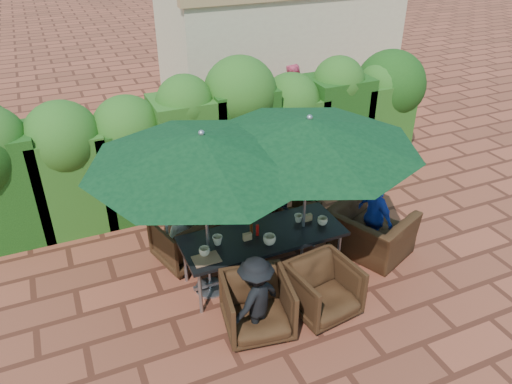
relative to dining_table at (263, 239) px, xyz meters
name	(u,v)px	position (x,y,z in m)	size (l,w,h in m)	color
ground	(268,264)	(0.20, 0.23, -0.68)	(80.00, 80.00, 0.00)	brown
dining_table	(263,239)	(0.00, 0.00, 0.00)	(2.32, 0.90, 0.75)	black
umbrella_left	(202,149)	(-0.80, 0.04, 1.54)	(2.96, 2.96, 2.46)	gray
umbrella_right	(309,132)	(0.62, -0.04, 1.54)	(3.00, 3.00, 2.46)	gray
chair_far_left	(184,238)	(-0.93, 0.84, -0.26)	(0.80, 0.75, 0.83)	black
chair_far_mid	(242,220)	(0.07, 0.97, -0.29)	(0.75, 0.70, 0.77)	black
chair_far_right	(293,214)	(0.93, 0.87, -0.33)	(0.67, 0.62, 0.69)	black
chair_near_left	(257,304)	(-0.49, -0.92, -0.25)	(0.83, 0.77, 0.85)	black
chair_near_right	(324,287)	(0.44, -0.98, -0.26)	(0.81, 0.75, 0.83)	black
chair_end_right	(371,225)	(1.77, -0.12, -0.17)	(1.15, 0.75, 1.01)	black
adult_far_left	(182,215)	(-0.88, 1.04, 0.01)	(0.67, 0.40, 1.36)	white
adult_far_mid	(241,209)	(0.05, 0.95, -0.06)	(0.45, 0.36, 1.24)	#213FB7
adult_far_right	(284,203)	(0.79, 0.91, -0.11)	(0.54, 0.33, 1.13)	black
adult_near_left	(256,299)	(-0.55, -1.02, -0.08)	(0.77, 0.35, 1.20)	black
adult_end_right	(375,217)	(1.84, -0.10, -0.05)	(0.74, 0.37, 1.26)	#213FB7
child_left	(219,222)	(-0.32, 0.97, -0.23)	(0.32, 0.26, 0.89)	#F1557C
child_right	(256,213)	(0.37, 1.09, -0.30)	(0.27, 0.22, 0.75)	#764BA3
pedestrian_a	(241,108)	(1.51, 4.54, 0.16)	(1.55, 0.55, 1.66)	green
pedestrian_b	(291,98)	(2.86, 4.76, 0.12)	(0.76, 0.46, 1.58)	#F1557C
pedestrian_c	(332,95)	(3.87, 4.56, 0.11)	(1.01, 0.46, 1.57)	gray
cup_a	(204,251)	(-0.90, -0.12, 0.13)	(0.15, 0.15, 0.12)	beige
cup_b	(217,240)	(-0.66, 0.04, 0.14)	(0.14, 0.14, 0.13)	beige
cup_c	(269,240)	(-0.01, -0.24, 0.15)	(0.18, 0.18, 0.14)	beige
cup_d	(298,218)	(0.61, 0.09, 0.13)	(0.12, 0.12, 0.12)	beige
cup_e	(322,221)	(0.89, -0.11, 0.13)	(0.15, 0.15, 0.12)	beige
ketchup_bottle	(257,230)	(-0.08, 0.02, 0.16)	(0.04, 0.04, 0.17)	#B20C0A
sauce_bottle	(251,229)	(-0.14, 0.09, 0.16)	(0.04, 0.04, 0.17)	#4C230C
serving_tray	(206,259)	(-0.91, -0.22, 0.08)	(0.35, 0.25, 0.02)	#8D6344
number_block_left	(247,237)	(-0.25, -0.02, 0.12)	(0.12, 0.06, 0.10)	tan
number_block_right	(308,218)	(0.75, 0.06, 0.12)	(0.12, 0.06, 0.10)	tan
hedge_wall	(202,131)	(-0.03, 2.55, 0.64)	(9.10, 1.60, 2.56)	black
building	(278,36)	(3.70, 7.22, 0.93)	(6.20, 3.08, 3.20)	beige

